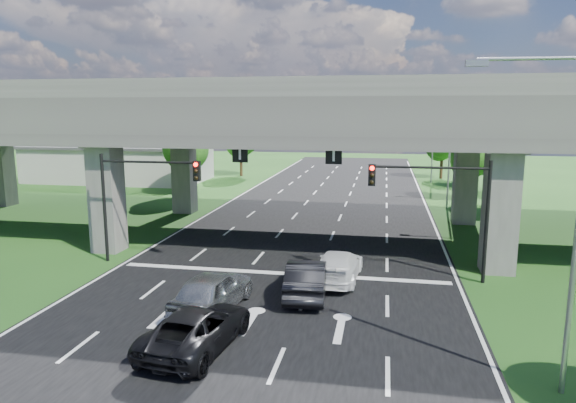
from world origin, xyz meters
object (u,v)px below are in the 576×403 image
(signal_left, at_px, (140,188))
(streetlight_far, at_px, (445,140))
(streetlight_beyond, at_px, (430,132))
(car_dark, at_px, (307,278))
(car_white, at_px, (338,266))
(signal_right, at_px, (441,197))
(car_trailing, at_px, (197,328))
(car_silver, at_px, (213,291))
(streetlight_near, at_px, (565,200))

(signal_left, distance_m, streetlight_far, 26.95)
(signal_left, xyz_separation_m, streetlight_beyond, (17.92, 36.06, 1.66))
(car_dark, height_order, car_white, car_dark)
(signal_right, relative_size, car_white, 1.20)
(streetlight_beyond, distance_m, car_trailing, 46.94)
(signal_left, relative_size, car_silver, 1.19)
(car_dark, height_order, car_trailing, car_dark)
(streetlight_near, relative_size, car_silver, 1.98)
(streetlight_beyond, relative_size, car_silver, 1.98)
(signal_right, distance_m, signal_left, 15.65)
(car_silver, xyz_separation_m, car_trailing, (0.59, -3.37, -0.12))
(signal_right, bearing_deg, car_white, -168.94)
(signal_left, bearing_deg, streetlight_far, 48.22)
(signal_left, height_order, streetlight_far, streetlight_far)
(streetlight_near, bearing_deg, car_silver, 161.00)
(signal_left, xyz_separation_m, car_dark, (9.62, -3.33, -3.34))
(signal_right, distance_m, streetlight_beyond, 36.17)
(streetlight_far, bearing_deg, streetlight_near, -90.00)
(signal_left, xyz_separation_m, streetlight_near, (17.92, -9.94, 1.66))
(streetlight_far, relative_size, car_white, 1.99)
(streetlight_far, xyz_separation_m, streetlight_beyond, (0.00, 16.00, 0.00))
(signal_left, height_order, streetlight_near, streetlight_near)
(streetlight_far, height_order, car_dark, streetlight_far)
(streetlight_near, relative_size, car_dark, 2.02)
(signal_right, distance_m, streetlight_far, 20.25)
(car_white, bearing_deg, streetlight_far, -105.14)
(streetlight_beyond, bearing_deg, car_trailing, -104.03)
(signal_left, distance_m, streetlight_beyond, 40.30)
(car_silver, height_order, car_dark, car_silver)
(streetlight_beyond, distance_m, car_dark, 40.56)
(car_silver, bearing_deg, car_white, -127.76)
(car_dark, relative_size, car_trailing, 0.94)
(signal_left, bearing_deg, car_trailing, -54.33)
(streetlight_far, distance_m, car_silver, 28.93)
(signal_left, relative_size, car_dark, 1.21)
(signal_left, height_order, car_trailing, signal_left)
(signal_right, bearing_deg, streetlight_near, -77.12)
(car_silver, bearing_deg, car_trailing, 106.56)
(signal_left, relative_size, streetlight_near, 0.60)
(streetlight_near, distance_m, streetlight_beyond, 46.00)
(signal_right, xyz_separation_m, car_white, (-4.82, -0.94, -3.43))
(streetlight_near, xyz_separation_m, car_trailing, (-11.31, 0.73, -5.08))
(signal_left, bearing_deg, streetlight_near, -29.02)
(streetlight_far, height_order, car_silver, streetlight_far)
(car_dark, bearing_deg, signal_right, -155.47)
(streetlight_near, relative_size, car_trailing, 1.89)
(streetlight_beyond, relative_size, car_white, 1.99)
(signal_right, bearing_deg, signal_left, 180.00)
(streetlight_far, distance_m, car_trailing, 31.79)
(signal_left, xyz_separation_m, streetlight_far, (17.92, 20.06, 1.66))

